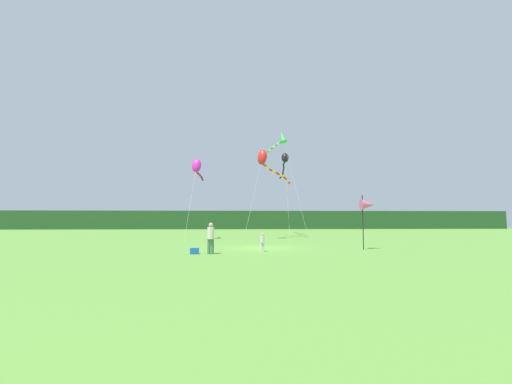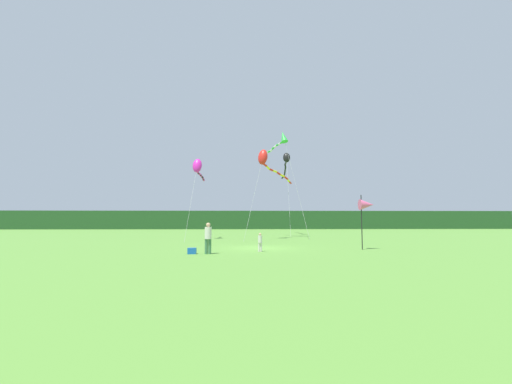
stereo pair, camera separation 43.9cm
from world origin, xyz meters
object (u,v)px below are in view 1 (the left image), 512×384
Objects in this scene: person_adult at (211,236)px; kite_magenta at (197,167)px; person_child at (262,241)px; cooler_box at (195,251)px; kite_green at (281,139)px; kite_red at (265,160)px; kite_black at (284,162)px; banner_flag_pole at (368,205)px.

kite_magenta is at bearing 100.23° from person_adult.
person_adult is 3.23m from person_child.
person_adult is at bearing -3.52° from cooler_box.
kite_magenta is at bearing 113.51° from person_child.
kite_red is at bearing -123.67° from kite_green.
cooler_box is at bearing 176.48° from person_adult.
kite_magenta is (-9.81, -8.74, -2.14)m from kite_black.
person_adult is 20.44m from kite_green.
person_adult is 0.15× the size of kite_green.
cooler_box is 16.66m from kite_red.
kite_green is at bearing 104.18° from banner_flag_pole.
kite_green is at bearing 78.50° from person_child.
person_child is 7.31m from banner_flag_pole.
person_child is 0.12× the size of kite_red.
person_adult is 0.22× the size of kite_magenta.
kite_black is (4.38, 21.24, 8.53)m from person_child.
banner_flag_pole is 13.89m from kite_red.
kite_green is (7.03, 16.87, 10.48)m from cooler_box.
kite_black reaches higher than person_child.
kite_green is at bearing 70.03° from person_adult.
banner_flag_pole is 0.30× the size of kite_green.
cooler_box is 25.52m from kite_black.
kite_red reaches higher than cooler_box.
kite_black is (3.14, 8.50, 1.38)m from kite_red.
kite_red is at bearing 73.31° from person_adult.
kite_black is at bearing 97.09° from banner_flag_pole.
kite_red is (-1.96, -2.94, -2.88)m from kite_green.
kite_black is at bearing 69.70° from kite_red.
cooler_box is 0.04× the size of kite_black.
person_adult is at bearing -157.18° from person_child.
banner_flag_pole reaches higher than person_adult.
person_child is at bearing 17.21° from cooler_box.
kite_magenta is at bearing -159.79° from kite_green.
kite_black is at bearing 71.93° from person_adult.
kite_red is (5.08, 13.93, 7.60)m from cooler_box.
kite_red reaches higher than kite_magenta.
cooler_box is 0.13× the size of banner_flag_pole.
cooler_box is at bearing -112.64° from kite_green.
cooler_box is 15.39m from kite_magenta.
banner_flag_pole is at bearing -64.18° from kite_red.
kite_green reaches higher than kite_magenta.
kite_black is (7.34, 22.48, 8.18)m from person_adult.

